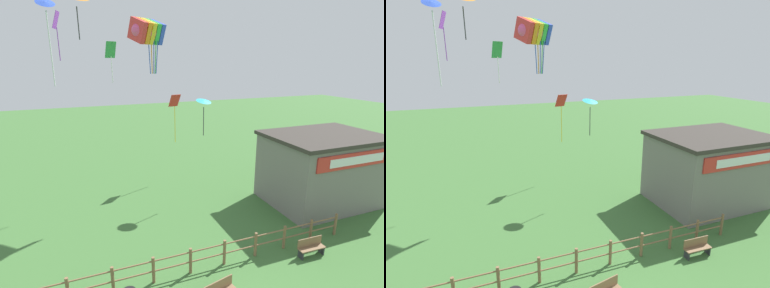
{
  "view_description": "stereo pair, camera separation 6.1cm",
  "coord_description": "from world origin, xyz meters",
  "views": [
    {
      "loc": [
        -4.98,
        -5.73,
        9.3
      ],
      "look_at": [
        0.0,
        7.01,
        5.47
      ],
      "focal_mm": 28.0,
      "sensor_mm": 36.0,
      "label": 1
    },
    {
      "loc": [
        -4.92,
        -5.75,
        9.3
      ],
      "look_at": [
        0.0,
        7.01,
        5.47
      ],
      "focal_mm": 28.0,
      "sensor_mm": 36.0,
      "label": 2
    }
  ],
  "objects": [
    {
      "name": "kite_cyan_delta",
      "position": [
        2.96,
        12.46,
        6.64
      ],
      "size": [
        1.34,
        1.33,
        2.54
      ],
      "color": "#2DB2C6"
    },
    {
      "name": "kite_green_diamond",
      "position": [
        -2.47,
        15.45,
        9.71
      ],
      "size": [
        0.82,
        0.62,
        2.66
      ],
      "color": "green"
    },
    {
      "name": "kite_red_diamond",
      "position": [
        2.17,
        16.25,
        5.78
      ],
      "size": [
        0.9,
        0.73,
        3.8
      ],
      "color": "red"
    },
    {
      "name": "seaside_building",
      "position": [
        9.91,
        8.66,
        2.36
      ],
      "size": [
        7.23,
        5.38,
        4.69
      ],
      "color": "slate",
      "rests_on": "ground_plane"
    },
    {
      "name": "park_bench_by_building",
      "position": [
        5.12,
        4.06,
        0.47
      ],
      "size": [
        1.42,
        0.45,
        0.9
      ],
      "color": "brown",
      "rests_on": "ground_plane"
    },
    {
      "name": "kite_blue_delta",
      "position": [
        -5.69,
        8.14,
        11.14
      ],
      "size": [
        0.86,
        0.8,
        3.45
      ],
      "color": "blue"
    },
    {
      "name": "kite_purple_streamer",
      "position": [
        -5.62,
        16.44,
        11.44
      ],
      "size": [
        0.53,
        0.85,
        3.04
      ],
      "color": "purple"
    },
    {
      "name": "kite_rainbow_parafoil",
      "position": [
        -0.42,
        13.57,
        11.03
      ],
      "size": [
        2.74,
        2.49,
        3.37
      ],
      "color": "#E54C8C"
    },
    {
      "name": "wooden_fence",
      "position": [
        0.0,
        5.01,
        0.7
      ],
      "size": [
        15.48,
        0.14,
        1.26
      ],
      "color": "brown",
      "rests_on": "ground_plane"
    }
  ]
}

